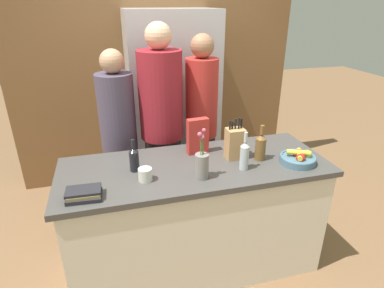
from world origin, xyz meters
name	(u,v)px	position (x,y,z in m)	size (l,w,h in m)	color
ground_plane	(195,261)	(0.00, 0.00, 0.00)	(14.00, 14.00, 0.00)	brown
kitchen_island	(195,216)	(0.00, 0.00, 0.45)	(1.89, 0.72, 0.89)	silver
back_wall_wood	(156,65)	(0.00, 1.61, 1.30)	(3.09, 0.12, 2.60)	brown
refrigerator	(173,105)	(0.10, 1.25, 0.94)	(0.88, 0.63, 1.88)	#B7B7BC
fruit_bowl	(299,158)	(0.72, -0.16, 0.93)	(0.25, 0.25, 0.10)	slate
knife_block	(235,143)	(0.30, 0.03, 1.01)	(0.13, 0.11, 0.31)	tan
flower_vase	(202,164)	(-0.01, -0.19, 0.99)	(0.09, 0.09, 0.34)	gray
cereal_box	(198,136)	(0.07, 0.18, 1.03)	(0.16, 0.07, 0.27)	red
coffee_mug	(145,174)	(-0.37, -0.12, 0.93)	(0.09, 0.12, 0.08)	silver
book_stack	(84,194)	(-0.74, -0.23, 0.92)	(0.21, 0.15, 0.06)	#232328
bottle_oil	(134,159)	(-0.42, 0.03, 0.98)	(0.06, 0.06, 0.23)	black
bottle_vinegar	(261,146)	(0.47, -0.04, 0.99)	(0.08, 0.08, 0.26)	brown
bottle_wine	(244,155)	(0.30, -0.14, 1.00)	(0.06, 0.06, 0.27)	#B2BCC1
person_at_sink	(119,134)	(-0.49, 0.65, 0.92)	(0.30, 0.30, 1.62)	#383842
person_in_blue	(162,120)	(-0.12, 0.62, 1.02)	(0.36, 0.36, 1.81)	#383842
person_in_red_tee	(201,118)	(0.25, 0.68, 0.98)	(0.28, 0.28, 1.71)	#383842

